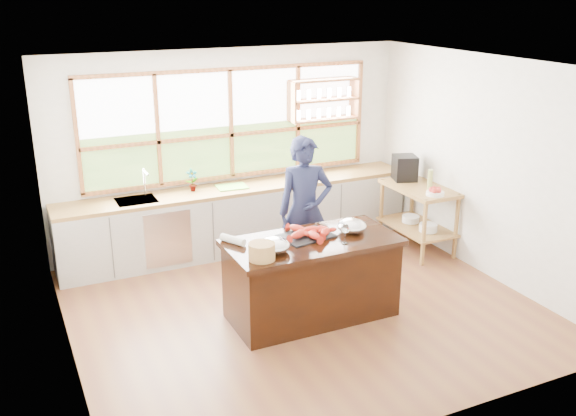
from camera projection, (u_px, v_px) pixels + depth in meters
ground_plane at (303, 307)px, 7.28m from camera, size 5.00×5.00×0.00m
room_shell at (286, 147)px, 7.15m from camera, size 5.02×4.52×2.71m
back_counter at (239, 217)px, 8.78m from camera, size 4.90×0.63×0.90m
right_shelf_unit at (419, 208)px, 8.72m from camera, size 0.62×1.10×0.90m
island at (312, 278)px, 6.96m from camera, size 1.85×0.90×0.90m
cook at (305, 211)px, 7.69m from camera, size 0.75×0.59×1.81m
potted_plant at (192, 180)px, 8.39m from camera, size 0.17×0.12×0.30m
cutting_board at (232, 187)px, 8.60m from camera, size 0.42×0.33×0.01m
espresso_machine at (405, 168)px, 8.89m from camera, size 0.39×0.40×0.34m
wine_bottle at (430, 179)px, 8.48m from camera, size 0.08×0.08×0.27m
fruit_bowl at (435, 192)px, 8.25m from camera, size 0.23×0.23×0.11m
slate_board at (306, 236)px, 6.90m from camera, size 0.61×0.49×0.02m
lobster_pile at (309, 232)px, 6.86m from camera, size 0.52×0.48×0.08m
mixing_bowl_left at (274, 245)px, 6.49m from camera, size 0.33×0.33×0.16m
mixing_bowl_right at (352, 226)px, 7.01m from camera, size 0.32×0.32×0.16m
wine_glass at (345, 229)px, 6.66m from camera, size 0.08×0.08×0.22m
wicker_basket at (262, 251)px, 6.30m from camera, size 0.27×0.27×0.17m
parchment_roll at (233, 240)px, 6.71m from camera, size 0.22×0.30×0.08m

